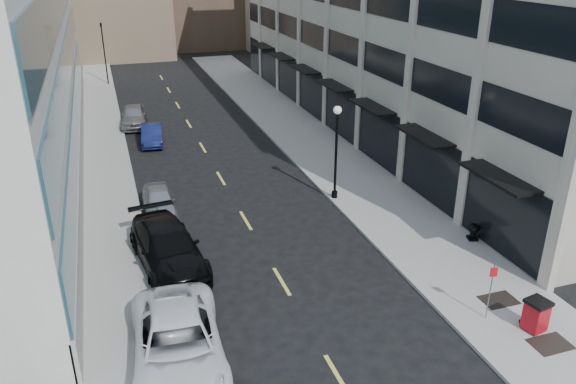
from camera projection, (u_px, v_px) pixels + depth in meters
sidewalk_right at (335, 163)px, 36.05m from camera, size 5.00×80.00×0.15m
sidewalk_left at (109, 191)px, 32.00m from camera, size 3.00×80.00×0.15m
building_right at (421, 4)px, 41.28m from camera, size 15.30×46.50×18.25m
grate_mid at (550, 344)px, 19.55m from camera, size 1.40×1.00×0.01m
grate_far at (499, 300)px, 21.98m from camera, size 1.40×1.00×0.01m
road_centerline at (232, 198)px, 31.30m from camera, size 0.15×68.20×0.01m
traffic_signal at (101, 27)px, 54.34m from camera, size 0.66×0.66×6.98m
car_white_van at (178, 343)px, 18.45m from camera, size 3.36×6.54×1.77m
car_black_pickup at (168, 247)px, 24.33m from camera, size 3.25×6.41×1.78m
car_silver_sedan at (159, 201)px, 29.22m from camera, size 1.73×4.11×1.39m
car_blue_sedan at (152, 134)px, 39.66m from camera, size 1.82×4.20×1.34m
car_grey_sedan at (134, 116)px, 43.50m from camera, size 2.39×4.94×1.63m
trash_bin at (536, 314)px, 20.02m from camera, size 0.90×0.93×1.24m
lamppost at (336, 144)px, 29.74m from camera, size 0.44×0.44×5.29m
sign_post at (492, 283)px, 20.32m from camera, size 0.27×0.10×2.34m
urn_planter at (473, 230)px, 26.34m from camera, size 0.58×0.58×0.81m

